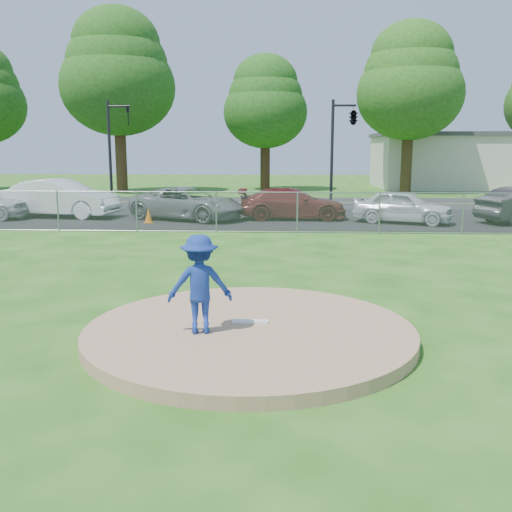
{
  "coord_description": "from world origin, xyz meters",
  "views": [
    {
      "loc": [
        0.57,
        -8.96,
        3.07
      ],
      "look_at": [
        0.0,
        2.0,
        1.0
      ],
      "focal_mm": 40.0,
      "sensor_mm": 36.0,
      "label": 1
    }
  ],
  "objects_px": {
    "tree_center": "(265,101)",
    "parked_car_darkred": "(292,204)",
    "tree_left": "(117,72)",
    "traffic_cone": "(149,215)",
    "pitcher": "(200,284)",
    "parked_car_gray": "(187,203)",
    "traffic_signal_left": "(114,143)",
    "parked_car_pearl": "(403,206)",
    "parked_car_white": "(61,198)",
    "commercial_building": "(480,160)",
    "tree_right": "(410,81)",
    "traffic_signal_center": "(351,119)"
  },
  "relations": [
    {
      "from": "tree_right",
      "to": "tree_left",
      "type": "bearing_deg",
      "value": -177.14
    },
    {
      "from": "pitcher",
      "to": "parked_car_gray",
      "type": "distance_m",
      "value": 16.36
    },
    {
      "from": "commercial_building",
      "to": "parked_car_pearl",
      "type": "relative_size",
      "value": 4.04
    },
    {
      "from": "traffic_signal_left",
      "to": "parked_car_darkred",
      "type": "height_order",
      "value": "traffic_signal_left"
    },
    {
      "from": "parked_car_white",
      "to": "parked_car_pearl",
      "type": "bearing_deg",
      "value": -86.35
    },
    {
      "from": "pitcher",
      "to": "parked_car_pearl",
      "type": "xyz_separation_m",
      "value": [
        6.22,
        15.38,
        -0.28
      ]
    },
    {
      "from": "traffic_signal_left",
      "to": "traffic_signal_center",
      "type": "height_order",
      "value": "same"
    },
    {
      "from": "commercial_building",
      "to": "tree_center",
      "type": "bearing_deg",
      "value": -166.76
    },
    {
      "from": "tree_center",
      "to": "pitcher",
      "type": "height_order",
      "value": "tree_center"
    },
    {
      "from": "commercial_building",
      "to": "parked_car_white",
      "type": "xyz_separation_m",
      "value": [
        -25.61,
        -21.66,
        -1.3
      ]
    },
    {
      "from": "traffic_cone",
      "to": "parked_car_gray",
      "type": "xyz_separation_m",
      "value": [
        1.44,
        1.25,
        0.38
      ]
    },
    {
      "from": "tree_left",
      "to": "tree_center",
      "type": "distance_m",
      "value": 10.59
    },
    {
      "from": "tree_center",
      "to": "parked_car_white",
      "type": "height_order",
      "value": "tree_center"
    },
    {
      "from": "pitcher",
      "to": "parked_car_gray",
      "type": "bearing_deg",
      "value": -88.5
    },
    {
      "from": "tree_left",
      "to": "traffic_cone",
      "type": "height_order",
      "value": "tree_left"
    },
    {
      "from": "traffic_signal_center",
      "to": "parked_car_darkred",
      "type": "distance_m",
      "value": 7.72
    },
    {
      "from": "parked_car_pearl",
      "to": "traffic_signal_center",
      "type": "bearing_deg",
      "value": 33.2
    },
    {
      "from": "parked_car_white",
      "to": "parked_car_gray",
      "type": "bearing_deg",
      "value": -87.14
    },
    {
      "from": "pitcher",
      "to": "traffic_cone",
      "type": "relative_size",
      "value": 2.44
    },
    {
      "from": "commercial_building",
      "to": "tree_center",
      "type": "height_order",
      "value": "tree_center"
    },
    {
      "from": "traffic_signal_left",
      "to": "parked_car_pearl",
      "type": "relative_size",
      "value": 1.38
    },
    {
      "from": "parked_car_white",
      "to": "tree_center",
      "type": "bearing_deg",
      "value": -17.43
    },
    {
      "from": "tree_center",
      "to": "parked_car_white",
      "type": "xyz_separation_m",
      "value": [
        -8.61,
        -17.66,
        -5.61
      ]
    },
    {
      "from": "traffic_cone",
      "to": "parked_car_white",
      "type": "xyz_separation_m",
      "value": [
        -4.45,
        1.84,
        0.53
      ]
    },
    {
      "from": "parked_car_pearl",
      "to": "parked_car_darkred",
      "type": "bearing_deg",
      "value": 98.0
    },
    {
      "from": "tree_right",
      "to": "traffic_signal_center",
      "type": "xyz_separation_m",
      "value": [
        -5.03,
        -10.0,
        -3.04
      ]
    },
    {
      "from": "tree_left",
      "to": "traffic_signal_left",
      "type": "xyz_separation_m",
      "value": [
        2.24,
        -9.0,
        -4.88
      ]
    },
    {
      "from": "traffic_signal_center",
      "to": "commercial_building",
      "type": "bearing_deg",
      "value": 53.06
    },
    {
      "from": "commercial_building",
      "to": "traffic_signal_left",
      "type": "xyz_separation_m",
      "value": [
        -24.76,
        -16.0,
        1.2
      ]
    },
    {
      "from": "traffic_signal_left",
      "to": "parked_car_darkred",
      "type": "distance_m",
      "value": 11.59
    },
    {
      "from": "traffic_signal_left",
      "to": "pitcher",
      "type": "bearing_deg",
      "value": -70.29
    },
    {
      "from": "commercial_building",
      "to": "parked_car_pearl",
      "type": "height_order",
      "value": "commercial_building"
    },
    {
      "from": "commercial_building",
      "to": "parked_car_white",
      "type": "bearing_deg",
      "value": -139.79
    },
    {
      "from": "commercial_building",
      "to": "parked_car_gray",
      "type": "xyz_separation_m",
      "value": [
        -19.73,
        -22.24,
        -1.44
      ]
    },
    {
      "from": "tree_center",
      "to": "parked_car_darkred",
      "type": "xyz_separation_m",
      "value": [
        1.86,
        -17.88,
        -5.78
      ]
    },
    {
      "from": "traffic_signal_left",
      "to": "parked_car_pearl",
      "type": "bearing_deg",
      "value": -26.06
    },
    {
      "from": "parked_car_pearl",
      "to": "parked_car_white",
      "type": "bearing_deg",
      "value": 106.21
    },
    {
      "from": "traffic_signal_center",
      "to": "tree_left",
      "type": "bearing_deg",
      "value": 148.98
    },
    {
      "from": "commercial_building",
      "to": "parked_car_gray",
      "type": "height_order",
      "value": "commercial_building"
    },
    {
      "from": "tree_left",
      "to": "parked_car_darkred",
      "type": "distance_m",
      "value": 20.47
    },
    {
      "from": "tree_center",
      "to": "parked_car_darkred",
      "type": "height_order",
      "value": "tree_center"
    },
    {
      "from": "tree_center",
      "to": "traffic_signal_left",
      "type": "relative_size",
      "value": 1.76
    },
    {
      "from": "tree_center",
      "to": "traffic_cone",
      "type": "xyz_separation_m",
      "value": [
        -4.16,
        -19.49,
        -6.14
      ]
    },
    {
      "from": "traffic_signal_left",
      "to": "parked_car_darkred",
      "type": "bearing_deg",
      "value": -31.44
    },
    {
      "from": "traffic_cone",
      "to": "parked_car_pearl",
      "type": "xyz_separation_m",
      "value": [
        10.62,
        0.54,
        0.37
      ]
    },
    {
      "from": "tree_left",
      "to": "parked_car_darkred",
      "type": "relative_size",
      "value": 2.66
    },
    {
      "from": "traffic_signal_left",
      "to": "pitcher",
      "type": "height_order",
      "value": "traffic_signal_left"
    },
    {
      "from": "traffic_cone",
      "to": "traffic_signal_center",
      "type": "bearing_deg",
      "value": 39.37
    },
    {
      "from": "tree_center",
      "to": "parked_car_gray",
      "type": "xyz_separation_m",
      "value": [
        -2.73,
        -18.24,
        -5.75
      ]
    },
    {
      "from": "commercial_building",
      "to": "traffic_signal_center",
      "type": "height_order",
      "value": "traffic_signal_center"
    }
  ]
}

